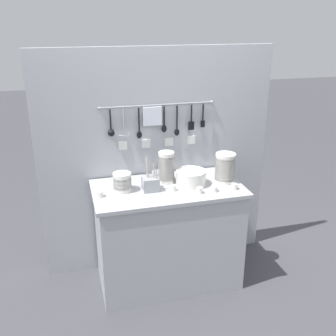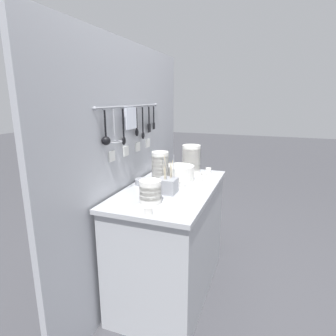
{
  "view_description": "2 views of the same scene",
  "coord_description": "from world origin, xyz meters",
  "px_view_note": "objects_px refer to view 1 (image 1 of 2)",
  "views": [
    {
      "loc": [
        -0.73,
        -2.71,
        2.1
      ],
      "look_at": [
        -0.01,
        -0.03,
        1.03
      ],
      "focal_mm": 42.0,
      "sensor_mm": 36.0,
      "label": 1
    },
    {
      "loc": [
        -1.88,
        -0.65,
        1.5
      ],
      "look_at": [
        -0.0,
        0.03,
        1.0
      ],
      "focal_mm": 30.0,
      "sensor_mm": 36.0,
      "label": 2
    }
  ],
  "objects_px": {
    "cup_front_right": "(234,187)",
    "cup_edge_near": "(200,190)",
    "steel_mixing_bowl": "(158,174)",
    "bowl_stack_tall_left": "(122,182)",
    "bowl_stack_wide_centre": "(166,167)",
    "cup_back_right": "(100,194)",
    "plate_stack": "(191,177)",
    "cutlery_caddy": "(150,184)",
    "cup_beside_plates": "(173,188)",
    "cup_centre": "(214,189)",
    "bowl_stack_short_front": "(225,168)"
  },
  "relations": [
    {
      "from": "bowl_stack_tall_left",
      "to": "cup_front_right",
      "type": "height_order",
      "value": "bowl_stack_tall_left"
    },
    {
      "from": "bowl_stack_wide_centre",
      "to": "cup_back_right",
      "type": "height_order",
      "value": "bowl_stack_wide_centre"
    },
    {
      "from": "bowl_stack_short_front",
      "to": "cup_beside_plates",
      "type": "height_order",
      "value": "bowl_stack_short_front"
    },
    {
      "from": "cup_front_right",
      "to": "cup_edge_near",
      "type": "xyz_separation_m",
      "value": [
        -0.28,
        0.0,
        0.0
      ]
    },
    {
      "from": "cup_beside_plates",
      "to": "cup_front_right",
      "type": "height_order",
      "value": "same"
    },
    {
      "from": "plate_stack",
      "to": "steel_mixing_bowl",
      "type": "xyz_separation_m",
      "value": [
        -0.21,
        0.22,
        -0.04
      ]
    },
    {
      "from": "bowl_stack_wide_centre",
      "to": "bowl_stack_tall_left",
      "type": "relative_size",
      "value": 1.75
    },
    {
      "from": "steel_mixing_bowl",
      "to": "cup_beside_plates",
      "type": "relative_size",
      "value": 2.28
    },
    {
      "from": "cup_centre",
      "to": "cup_front_right",
      "type": "bearing_deg",
      "value": -0.22
    },
    {
      "from": "bowl_stack_short_front",
      "to": "steel_mixing_bowl",
      "type": "relative_size",
      "value": 2.16
    },
    {
      "from": "cutlery_caddy",
      "to": "cup_front_right",
      "type": "distance_m",
      "value": 0.65
    },
    {
      "from": "bowl_stack_wide_centre",
      "to": "cup_centre",
      "type": "xyz_separation_m",
      "value": [
        0.31,
        -0.27,
        -0.11
      ]
    },
    {
      "from": "cup_front_right",
      "to": "cup_beside_plates",
      "type": "bearing_deg",
      "value": 168.0
    },
    {
      "from": "bowl_stack_tall_left",
      "to": "plate_stack",
      "type": "bearing_deg",
      "value": -1.52
    },
    {
      "from": "bowl_stack_wide_centre",
      "to": "steel_mixing_bowl",
      "type": "relative_size",
      "value": 2.29
    },
    {
      "from": "bowl_stack_wide_centre",
      "to": "bowl_stack_tall_left",
      "type": "distance_m",
      "value": 0.38
    },
    {
      "from": "steel_mixing_bowl",
      "to": "cup_edge_near",
      "type": "relative_size",
      "value": 2.28
    },
    {
      "from": "bowl_stack_short_front",
      "to": "cup_front_right",
      "type": "bearing_deg",
      "value": -83.6
    },
    {
      "from": "bowl_stack_short_front",
      "to": "bowl_stack_tall_left",
      "type": "distance_m",
      "value": 0.82
    },
    {
      "from": "cup_front_right",
      "to": "cup_centre",
      "type": "relative_size",
      "value": 1.0
    },
    {
      "from": "steel_mixing_bowl",
      "to": "bowl_stack_short_front",
      "type": "bearing_deg",
      "value": -26.96
    },
    {
      "from": "plate_stack",
      "to": "steel_mixing_bowl",
      "type": "distance_m",
      "value": 0.31
    },
    {
      "from": "bowl_stack_tall_left",
      "to": "plate_stack",
      "type": "relative_size",
      "value": 0.62
    },
    {
      "from": "cup_beside_plates",
      "to": "cup_back_right",
      "type": "height_order",
      "value": "same"
    },
    {
      "from": "bowl_stack_wide_centre",
      "to": "cutlery_caddy",
      "type": "height_order",
      "value": "cutlery_caddy"
    },
    {
      "from": "bowl_stack_wide_centre",
      "to": "cup_centre",
      "type": "relative_size",
      "value": 5.23
    },
    {
      "from": "cutlery_caddy",
      "to": "cup_back_right",
      "type": "distance_m",
      "value": 0.39
    },
    {
      "from": "cup_centre",
      "to": "cup_back_right",
      "type": "relative_size",
      "value": 1.0
    },
    {
      "from": "cup_beside_plates",
      "to": "cup_front_right",
      "type": "xyz_separation_m",
      "value": [
        0.46,
        -0.1,
        0.0
      ]
    },
    {
      "from": "steel_mixing_bowl",
      "to": "bowl_stack_tall_left",
      "type": "bearing_deg",
      "value": -147.55
    },
    {
      "from": "cup_centre",
      "to": "cup_back_right",
      "type": "height_order",
      "value": "same"
    },
    {
      "from": "bowl_stack_wide_centre",
      "to": "cup_back_right",
      "type": "xyz_separation_m",
      "value": [
        -0.54,
        -0.14,
        -0.11
      ]
    },
    {
      "from": "cup_back_right",
      "to": "bowl_stack_tall_left",
      "type": "bearing_deg",
      "value": 19.61
    },
    {
      "from": "plate_stack",
      "to": "cutlery_caddy",
      "type": "height_order",
      "value": "cutlery_caddy"
    },
    {
      "from": "bowl_stack_short_front",
      "to": "cup_edge_near",
      "type": "height_order",
      "value": "bowl_stack_short_front"
    },
    {
      "from": "bowl_stack_short_front",
      "to": "cup_back_right",
      "type": "xyz_separation_m",
      "value": [
        -0.99,
        -0.02,
        -0.1
      ]
    },
    {
      "from": "bowl_stack_wide_centre",
      "to": "plate_stack",
      "type": "height_order",
      "value": "bowl_stack_wide_centre"
    },
    {
      "from": "plate_stack",
      "to": "steel_mixing_bowl",
      "type": "height_order",
      "value": "plate_stack"
    },
    {
      "from": "steel_mixing_bowl",
      "to": "cup_back_right",
      "type": "bearing_deg",
      "value": -151.68
    },
    {
      "from": "cup_front_right",
      "to": "cup_centre",
      "type": "distance_m",
      "value": 0.16
    },
    {
      "from": "bowl_stack_wide_centre",
      "to": "cup_beside_plates",
      "type": "relative_size",
      "value": 5.23
    },
    {
      "from": "bowl_stack_wide_centre",
      "to": "plate_stack",
      "type": "bearing_deg",
      "value": -27.72
    },
    {
      "from": "cup_beside_plates",
      "to": "cup_front_right",
      "type": "distance_m",
      "value": 0.47
    },
    {
      "from": "cup_back_right",
      "to": "steel_mixing_bowl",
      "type": "bearing_deg",
      "value": 28.32
    },
    {
      "from": "cup_centre",
      "to": "bowl_stack_tall_left",
      "type": "bearing_deg",
      "value": 164.18
    },
    {
      "from": "bowl_stack_tall_left",
      "to": "cup_edge_near",
      "type": "relative_size",
      "value": 3.0
    },
    {
      "from": "bowl_stack_wide_centre",
      "to": "cup_centre",
      "type": "distance_m",
      "value": 0.42
    },
    {
      "from": "cup_beside_plates",
      "to": "cup_back_right",
      "type": "relative_size",
      "value": 1.0
    },
    {
      "from": "bowl_stack_short_front",
      "to": "steel_mixing_bowl",
      "type": "xyz_separation_m",
      "value": [
        -0.49,
        0.25,
        -0.1
      ]
    },
    {
      "from": "cup_beside_plates",
      "to": "cup_edge_near",
      "type": "relative_size",
      "value": 1.0
    }
  ]
}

